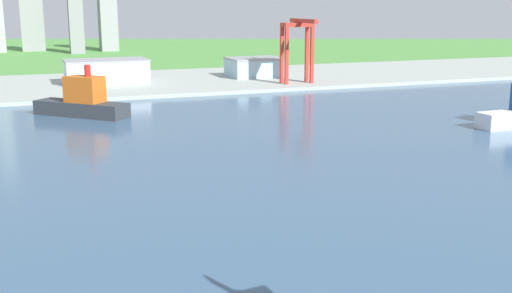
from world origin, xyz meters
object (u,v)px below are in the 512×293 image
object	(u,v)px
warehouse_main	(106,71)
warehouse_annex	(255,67)
container_barge	(83,102)
port_crane_red	(298,38)

from	to	relation	value
warehouse_main	warehouse_annex	bearing A→B (deg)	0.03
container_barge	port_crane_red	world-z (taller)	port_crane_red
port_crane_red	warehouse_annex	distance (m)	54.09
port_crane_red	warehouse_annex	xyz separation A→B (m)	(-12.93, 47.15, -23.13)
container_barge	warehouse_main	size ratio (longest dim) A/B	0.83
container_barge	port_crane_red	xyz separation A→B (m)	(147.71, 65.26, 25.21)
container_barge	warehouse_annex	bearing A→B (deg)	39.83
warehouse_annex	warehouse_main	bearing A→B (deg)	-179.97
container_barge	warehouse_annex	world-z (taller)	container_barge
warehouse_main	container_barge	bearing A→B (deg)	-103.47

